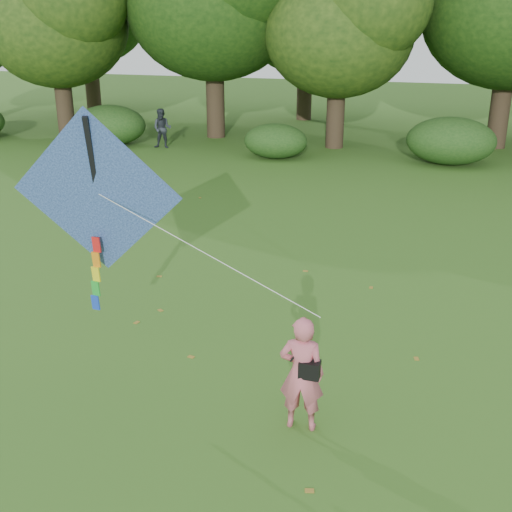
# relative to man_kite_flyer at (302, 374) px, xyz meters

# --- Properties ---
(ground) EXTENTS (100.00, 100.00, 0.00)m
(ground) POSITION_rel_man_kite_flyer_xyz_m (-0.97, 0.85, -0.89)
(ground) COLOR #265114
(ground) RESTS_ON ground
(man_kite_flyer) EXTENTS (0.68, 0.47, 1.79)m
(man_kite_flyer) POSITION_rel_man_kite_flyer_xyz_m (0.00, 0.00, 0.00)
(man_kite_flyer) COLOR #C65D6C
(man_kite_flyer) RESTS_ON ground
(bystander_left) EXTENTS (0.93, 0.78, 1.75)m
(bystander_left) POSITION_rel_man_kite_flyer_xyz_m (-10.35, 18.58, -0.02)
(bystander_left) COLOR #292E36
(bystander_left) RESTS_ON ground
(crossbody_bag) EXTENTS (0.43, 0.20, 0.71)m
(crossbody_bag) POSITION_rel_man_kite_flyer_xyz_m (0.12, -0.03, 0.12)
(crossbody_bag) COLOR black
(crossbody_bag) RESTS_ON ground
(flying_kite) EXTENTS (5.08, 1.15, 3.40)m
(flying_kite) POSITION_rel_man_kite_flyer_xyz_m (-3.45, 0.70, 2.20)
(flying_kite) COLOR #2668A6
(flying_kite) RESTS_ON ground
(tree_line) EXTENTS (54.70, 15.30, 9.48)m
(tree_line) POSITION_rel_man_kite_flyer_xyz_m (0.70, 23.73, 4.71)
(tree_line) COLOR #3A2D1E
(tree_line) RESTS_ON ground
(shrub_band) EXTENTS (39.15, 3.22, 1.88)m
(shrub_band) POSITION_rel_man_kite_flyer_xyz_m (-1.69, 18.45, -0.04)
(shrub_band) COLOR #264919
(shrub_band) RESTS_ON ground
(fallen_leaves) EXTENTS (10.79, 12.73, 0.01)m
(fallen_leaves) POSITION_rel_man_kite_flyer_xyz_m (-1.39, 4.29, -0.89)
(fallen_leaves) COLOR olive
(fallen_leaves) RESTS_ON ground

